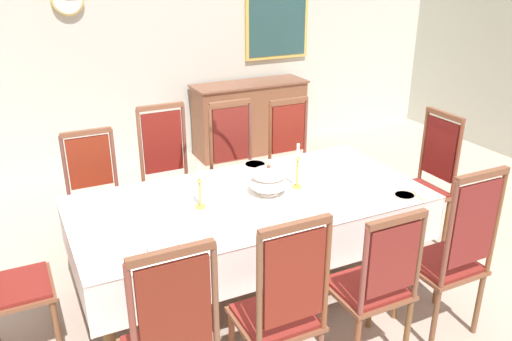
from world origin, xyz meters
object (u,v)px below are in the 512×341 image
Objects in this scene: chair_north_b at (169,176)px; chair_south_c at (375,283)px; chair_north_a at (96,194)px; chair_head_east at (425,180)px; chair_north_d at (294,157)px; candlestick_east at (297,170)px; chair_head_west at (2,279)px; spoon_secondary at (268,164)px; chair_south_b at (282,308)px; bowl_near_right at (255,166)px; framed_painting at (277,11)px; bowl_far_right at (257,228)px; dining_table at (251,207)px; sideboard at (250,118)px; soup_tureen at (269,180)px; spoon_primary at (415,193)px; chair_north_c at (236,165)px; chair_south_d at (453,254)px; bowl_far_left at (163,251)px; candlestick_west at (200,191)px; bowl_near_left at (404,196)px.

chair_north_b reaches higher than chair_south_c.
chair_head_east is at bearing 158.70° from chair_north_a.
chair_head_east is at bearing 125.35° from chair_north_d.
chair_head_east is at bearing 152.61° from chair_north_b.
chair_north_d is at bearing 60.88° from candlestick_east.
chair_head_east reaches higher than chair_head_west.
spoon_secondary is (1.31, -0.49, 0.21)m from chair_north_a.
bowl_near_right is at bearing 69.17° from chair_south_b.
framed_painting reaches higher than chair_south_b.
bowl_far_right is (0.75, -1.45, 0.22)m from chair_north_a.
bowl_far_right is 0.87× the size of spoon_secondary.
dining_table is 3.02m from sideboard.
sideboard is at bearing 65.31° from bowl_far_right.
soup_tureen is 1.59× the size of spoon_primary.
framed_painting reaches higher than chair_north_c.
chair_south_c reaches higher than dining_table.
chair_north_a is 0.62m from chair_north_b.
chair_north_c is at bearing -126.55° from framed_painting.
chair_north_b reaches higher than chair_north_c.
framed_painting is at bearing 130.84° from chair_head_west.
soup_tureen is at bearing -180.00° from candlestick_east.
sideboard is (0.91, 2.72, -0.45)m from candlestick_east.
chair_south_b is 0.97× the size of chair_north_b.
chair_head_east is 0.99× the size of framed_painting.
chair_head_east is 3.38× the size of candlestick_east.
chair_south_d is 6.80× the size of spoon_secondary.
chair_south_d is at bearing -90.78° from spoon_primary.
bowl_far_right is (1.47, -0.45, 0.21)m from chair_head_west.
chair_south_b reaches higher than chair_north_a.
chair_head_east is at bearing 37.30° from chair_south_c.
framed_painting is (1.42, 2.97, 0.81)m from candlestick_east.
chair_head_west is 1.01m from bowl_far_left.
candlestick_west is at bearing 54.61° from chair_north_c.
chair_north_b is 1.25m from candlestick_east.
chair_south_d is at bearing 84.65° from sideboard.
soup_tureen is (1.06, -1.00, 0.32)m from chair_north_a.
candlestick_west is (-0.38, 0.00, 0.20)m from dining_table.
chair_south_c is 3.34× the size of candlestick_west.
chair_north_b reaches higher than spoon_primary.
sideboard is at bearing 71.53° from candlestick_east.
chair_head_east is 0.87m from bowl_near_left.
candlestick_east is 2.90m from sideboard.
chair_north_b is 1.02× the size of framed_painting.
chair_north_a reaches higher than soup_tureen.
bowl_near_left is at bearing -20.29° from candlestick_west.
spoon_primary is (0.75, 0.53, 0.22)m from chair_south_c.
candlestick_east is 0.52m from spoon_secondary.
spoon_primary is at bearing 116.84° from chair_north_c.
chair_north_d reaches higher than chair_head_west.
chair_north_c is 1.66m from spoon_primary.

